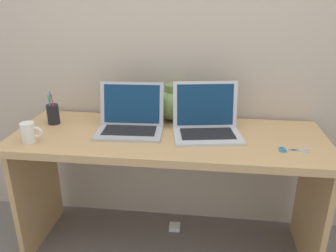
{
  "coord_description": "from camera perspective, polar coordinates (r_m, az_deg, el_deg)",
  "views": [
    {
      "loc": [
        0.2,
        -1.66,
        1.46
      ],
      "look_at": [
        0.0,
        0.0,
        0.8
      ],
      "focal_mm": 35.86,
      "sensor_mm": 36.0,
      "label": 1
    }
  ],
  "objects": [
    {
      "name": "ground_plane",
      "position": [
        2.22,
        0.0,
        -19.64
      ],
      "size": [
        6.0,
        6.0,
        0.0
      ],
      "primitive_type": "plane",
      "color": "slate"
    },
    {
      "name": "back_wall",
      "position": [
        2.03,
        1.21,
        14.18
      ],
      "size": [
        4.4,
        0.04,
        2.4
      ],
      "primitive_type": "cube",
      "color": "#BCAD99",
      "rests_on": "ground"
    },
    {
      "name": "desk",
      "position": [
        1.88,
        0.0,
        -5.72
      ],
      "size": [
        1.69,
        0.61,
        0.75
      ],
      "color": "tan",
      "rests_on": "ground"
    },
    {
      "name": "laptop_left",
      "position": [
        1.86,
        -6.36,
        1.27
      ],
      "size": [
        0.37,
        0.28,
        0.25
      ],
      "color": "#B2B2B7",
      "rests_on": "desk"
    },
    {
      "name": "laptop_right",
      "position": [
        1.82,
        6.53,
        0.93
      ],
      "size": [
        0.39,
        0.32,
        0.27
      ],
      "color": "silver",
      "rests_on": "desk"
    },
    {
      "name": "green_vase",
      "position": [
        2.01,
        0.84,
        3.74
      ],
      "size": [
        0.22,
        0.22,
        0.21
      ],
      "color": "#75934C",
      "rests_on": "desk"
    },
    {
      "name": "coffee_mug",
      "position": [
        1.84,
        -22.58,
        -1.04
      ],
      "size": [
        0.11,
        0.07,
        0.11
      ],
      "color": "white",
      "rests_on": "desk"
    },
    {
      "name": "pen_cup",
      "position": [
        2.06,
        -18.95,
        1.97
      ],
      "size": [
        0.07,
        0.07,
        0.19
      ],
      "color": "black",
      "rests_on": "desk"
    },
    {
      "name": "scissors",
      "position": [
        1.73,
        19.8,
        -3.84
      ],
      "size": [
        0.15,
        0.06,
        0.01
      ],
      "color": "#B7B7BC",
      "rests_on": "desk"
    },
    {
      "name": "power_brick",
      "position": [
        2.33,
        1.14,
        -16.77
      ],
      "size": [
        0.07,
        0.07,
        0.03
      ],
      "primitive_type": "cube",
      "color": "white",
      "rests_on": "ground"
    }
  ]
}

